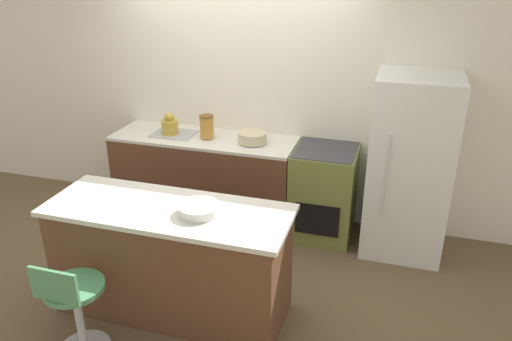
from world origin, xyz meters
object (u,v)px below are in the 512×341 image
object	(u,v)px
kettle	(170,125)
mixing_bowl	(252,137)
oven_range	(323,193)
stool_chair	(75,307)
refrigerator	(409,167)

from	to	relation	value
kettle	mixing_bowl	distance (m)	0.91
oven_range	stool_chair	world-z (taller)	oven_range
refrigerator	kettle	size ratio (longest dim) A/B	7.58
refrigerator	stool_chair	bearing A→B (deg)	-135.08
kettle	mixing_bowl	size ratio (longest dim) A/B	0.80
mixing_bowl	kettle	bearing A→B (deg)	180.00
kettle	stool_chair	bearing A→B (deg)	-82.78
oven_range	kettle	bearing A→B (deg)	-179.55
oven_range	stool_chair	size ratio (longest dim) A/B	1.13
oven_range	refrigerator	distance (m)	0.88
kettle	refrigerator	bearing A→B (deg)	-0.44
kettle	mixing_bowl	xyz separation A→B (m)	(0.91, 0.00, -0.04)
refrigerator	kettle	bearing A→B (deg)	179.56
refrigerator	oven_range	bearing A→B (deg)	177.70
oven_range	kettle	distance (m)	1.74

